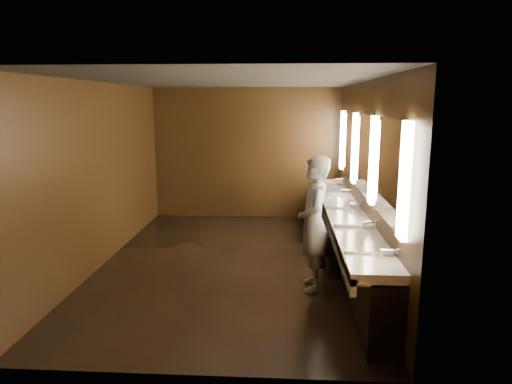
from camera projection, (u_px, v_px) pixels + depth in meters
floor at (231, 263)px, 7.18m from camera, size 6.00×6.00×0.00m
ceiling at (229, 81)px, 6.63m from camera, size 4.00×6.00×0.02m
wall_back at (246, 154)px, 9.84m from camera, size 4.00×0.02×2.80m
wall_front at (190, 230)px, 3.97m from camera, size 4.00×0.02×2.80m
wall_left at (101, 174)px, 7.03m from camera, size 0.02×6.00×2.80m
wall_right at (364, 177)px, 6.79m from camera, size 0.02×6.00×2.80m
sink_counter at (347, 235)px, 6.97m from camera, size 0.55×5.40×1.01m
mirror_band at (363, 154)px, 6.72m from camera, size 0.06×5.03×1.15m
person at (314, 224)px, 6.07m from camera, size 0.44×0.66×1.81m
trash_bin at (335, 258)px, 6.64m from camera, size 0.38×0.38×0.54m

